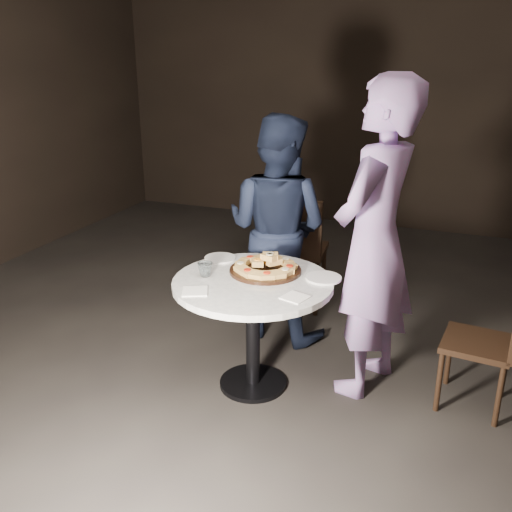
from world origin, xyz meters
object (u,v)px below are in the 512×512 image
Objects in this scene: focaccia_pile at (266,265)px; diner_teal at (374,242)px; table at (253,301)px; water_glass at (205,269)px; chair_right at (494,337)px; diner_navy at (277,229)px; chair_far at (296,245)px; serving_board at (265,270)px.

diner_teal is (0.60, 0.12, 0.18)m from focaccia_pile.
water_glass is (-0.28, -0.04, 0.17)m from table.
table is at bearing -72.45° from chair_right.
focaccia_pile is (0.02, 0.15, 0.17)m from table.
focaccia_pile is at bearing 112.19° from diner_navy.
diner_teal is (0.63, 0.27, 0.35)m from table.
chair_far reaches higher than focaccia_pile.
chair_right is at bearing 171.45° from diner_navy.
chair_far is at bearing -115.73° from chair_right.
focaccia_pile is 0.21× the size of diner_teal.
water_glass is 0.78m from diner_navy.
diner_teal reaches higher than table.
diner_teal reaches higher than focaccia_pile.
chair_right is at bearing 10.85° from water_glass.
diner_teal is at bearing 19.14° from water_glass.
chair_far is 1.66m from chair_right.
focaccia_pile is (0.00, 0.00, 0.04)m from serving_board.
diner_navy is 0.85× the size of diner_teal.
table is 1.34m from chair_right.
diner_navy is (-0.13, 0.57, 0.04)m from focaccia_pile.
diner_teal reaches higher than chair_far.
diner_navy is (-0.11, 0.72, 0.21)m from table.
table is 1.15m from chair_far.
chair_right is (1.29, 0.11, -0.29)m from focaccia_pile.
chair_right is (1.41, -0.88, -0.07)m from chair_far.
chair_far reaches higher than water_glass.
chair_right is at bearing 104.09° from diner_teal.
diner_navy is (-0.01, -0.42, 0.25)m from chair_far.
diner_navy reaches higher than serving_board.
serving_board is (0.02, 0.15, 0.14)m from table.
serving_board is 1.12× the size of focaccia_pile.
serving_board reaches higher than table.
diner_navy is at bearing -101.65° from chair_right.
water_glass is 0.10× the size of chair_far.
table is 1.28× the size of chair_right.
serving_board is at bearing -63.35° from diner_teal.
diner_teal reaches higher than chair_right.
serving_board is at bearing 111.98° from diner_navy.
diner_navy reaches higher than focaccia_pile.
chair_right is at bearing 142.00° from chair_far.
diner_teal is (0.90, 0.31, 0.18)m from water_glass.
diner_navy is at bearing 98.59° from table.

